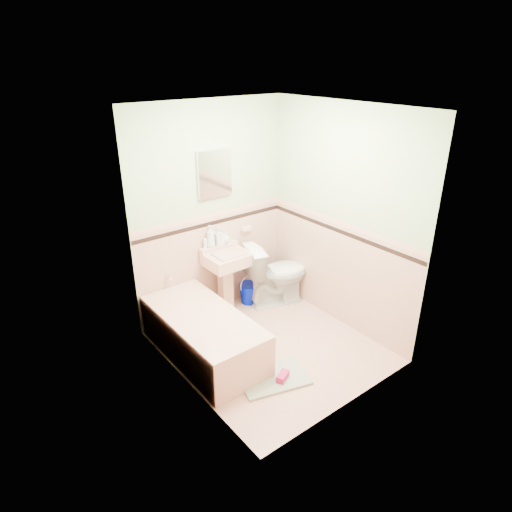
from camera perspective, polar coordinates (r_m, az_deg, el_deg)
floor at (r=4.95m, az=1.81°, el=-11.56°), size 2.20×2.20×0.00m
ceiling at (r=4.02m, az=2.30°, el=18.59°), size 2.20×2.20×0.00m
wall_back at (r=5.17m, az=-5.80°, el=5.63°), size 2.50×0.00×2.50m
wall_front at (r=3.64m, az=13.15°, el=-3.41°), size 2.50×0.00×2.50m
wall_left at (r=3.83m, az=-9.60°, el=-1.64°), size 0.00×2.50×2.50m
wall_right at (r=4.99m, az=10.94°, el=4.59°), size 0.00×2.50×2.50m
wainscot_back at (r=5.41m, az=-5.44°, el=-0.94°), size 2.00×0.00×2.00m
wainscot_front at (r=3.98m, az=12.11°, el=-11.64°), size 2.00×0.00×2.00m
wainscot_left at (r=4.16m, az=-8.82°, el=-9.66°), size 0.00×2.20×2.20m
wainscot_right at (r=5.24m, az=10.29°, el=-2.13°), size 0.00×2.20×2.20m
accent_back at (r=5.20m, az=-5.63°, el=4.22°), size 2.00×0.00×2.00m
accent_front at (r=3.71m, az=12.74°, el=-5.09°), size 2.00×0.00×2.00m
accent_left at (r=3.89m, az=-9.24°, el=-3.28°), size 0.00×2.20×2.20m
accent_right at (r=5.02m, az=10.68°, el=3.16°), size 0.00×2.20×2.20m
cap_back at (r=5.17m, az=-5.68°, el=5.26°), size 2.00×0.00×2.00m
cap_front at (r=3.66m, az=12.89°, el=-3.72°), size 2.00×0.00×2.00m
cap_left at (r=3.85m, az=-9.33°, el=-1.97°), size 0.00×2.20×2.20m
cap_right at (r=4.99m, az=10.77°, el=4.23°), size 0.00×2.20×2.20m
bathtub at (r=4.75m, az=-6.72°, el=-10.18°), size 0.70×1.50×0.45m
tub_faucet at (r=5.09m, az=-11.20°, el=-2.63°), size 0.04×0.12×0.04m
sink at (r=5.35m, az=-3.58°, el=-3.58°), size 0.51×0.48×0.80m
sink_faucet at (r=5.22m, az=-4.61°, el=2.35°), size 0.02×0.02×0.10m
medicine_cabinet at (r=5.04m, az=-5.35°, el=10.50°), size 0.43×0.04×0.54m
soap_dish at (r=5.49m, az=-1.30°, el=3.56°), size 0.13×0.08×0.04m
soap_bottle_left at (r=5.19m, az=-5.88°, el=2.53°), size 0.13×0.13×0.26m
soap_bottle_mid at (r=5.25m, az=-4.80°, el=2.58°), size 0.10×0.10×0.22m
soap_bottle_right at (r=5.31m, az=-3.97°, el=2.42°), size 0.14×0.14×0.14m
tube at (r=5.18m, az=-6.54°, el=1.60°), size 0.05×0.05×0.12m
toilet at (r=5.58m, az=2.68°, el=-2.22°), size 0.89×0.64×0.81m
bucket at (r=5.69m, az=-0.90°, el=-4.78°), size 0.33×0.33×0.26m
bath_mat at (r=4.53m, az=2.21°, el=-15.34°), size 0.76×0.61×0.03m
shoe at (r=4.48m, az=3.45°, el=-15.16°), size 0.18×0.13×0.06m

